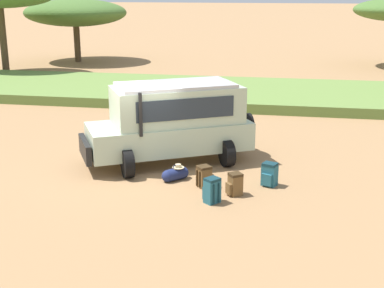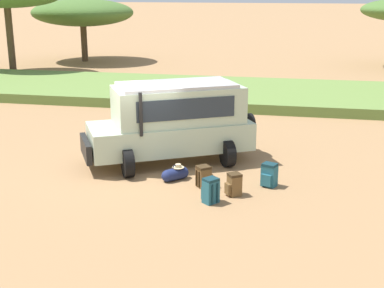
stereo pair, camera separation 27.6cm
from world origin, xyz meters
name	(u,v)px [view 1 (the left image)]	position (x,y,z in m)	size (l,w,h in m)	color
ground_plane	(140,170)	(0.00, 0.00, 0.00)	(320.00, 320.00, 0.00)	#9E754C
grass_bank	(202,92)	(0.00, 11.19, 0.22)	(120.00, 7.00, 0.44)	olive
safari_vehicle	(173,121)	(0.80, 0.97, 1.29)	(5.31, 4.04, 2.44)	#B2C6A8
backpack_beside_front_wheel	(204,177)	(2.11, -1.02, 0.29)	(0.50, 0.48, 0.59)	brown
backpack_cluster_center	(212,191)	(2.47, -2.08, 0.32)	(0.48, 0.48, 0.65)	#235B6B
backpack_near_rear_wheel	(235,184)	(2.99, -1.48, 0.29)	(0.47, 0.44, 0.60)	brown
backpack_outermost	(269,175)	(3.84, -0.63, 0.31)	(0.47, 0.47, 0.65)	#235B6B
duffel_bag_low_black_case	(175,174)	(1.23, -0.67, 0.18)	(0.69, 0.70, 0.45)	navy
acacia_tree_centre_back	(75,13)	(-10.81, 21.98, 3.41)	(7.23, 6.46, 4.36)	brown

